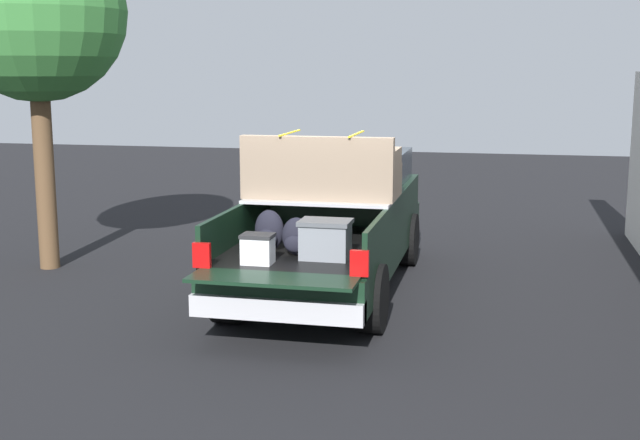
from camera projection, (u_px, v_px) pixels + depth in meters
The scene contains 3 objects.
ground_plane at pixel (329, 290), 11.59m from camera, with size 40.00×40.00×0.00m, color black.
pickup_truck at pixel (335, 218), 11.75m from camera, with size 6.05×2.06×2.23m.
tree_background at pixel (35, 13), 12.20m from camera, with size 2.69×2.69×5.25m.
Camera 1 is at (-10.99, -2.33, 3.04)m, focal length 46.43 mm.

